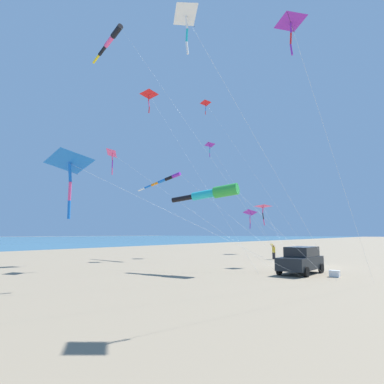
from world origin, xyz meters
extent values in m
plane|color=gray|center=(0.00, 0.00, 0.00)|extent=(600.00, 600.00, 0.00)
cube|color=black|center=(1.47, -5.81, 0.75)|extent=(2.01, 4.37, 0.84)
cube|color=black|center=(1.48, -5.47, 1.51)|extent=(1.73, 2.64, 0.68)
cylinder|color=black|center=(2.34, -7.31, 0.33)|extent=(0.25, 0.67, 0.66)
cylinder|color=black|center=(0.49, -7.24, 0.33)|extent=(0.25, 0.67, 0.66)
cylinder|color=black|center=(2.45, -4.39, 0.33)|extent=(0.25, 0.67, 0.66)
cylinder|color=black|center=(0.60, -4.32, 0.33)|extent=(0.25, 0.67, 0.66)
cube|color=white|center=(3.77, -6.13, 0.18)|extent=(0.60, 0.40, 0.36)
cube|color=white|center=(3.77, -6.13, 0.39)|extent=(0.62, 0.42, 0.06)
cube|color=#232328|center=(-5.28, 5.46, 0.36)|extent=(0.30, 0.18, 0.72)
cylinder|color=gold|center=(-5.28, 5.46, 1.02)|extent=(0.37, 0.37, 0.59)
sphere|color=#A37551|center=(-5.28, 5.46, 1.43)|extent=(0.23, 0.23, 0.23)
cylinder|color=gold|center=(-5.45, 5.33, 1.47)|extent=(0.37, 0.13, 0.45)
cylinder|color=gold|center=(-5.41, 5.62, 1.47)|extent=(0.37, 0.13, 0.45)
cube|color=#B72833|center=(-1.60, 5.20, 0.28)|extent=(0.20, 0.25, 0.57)
cylinder|color=gold|center=(-1.60, 5.20, 0.80)|extent=(0.35, 0.35, 0.47)
sphere|color=beige|center=(-1.60, 5.20, 1.12)|extent=(0.18, 0.18, 0.18)
cylinder|color=gold|center=(-1.44, 5.15, 1.15)|extent=(0.19, 0.29, 0.36)
cylinder|color=gold|center=(-1.65, 5.05, 1.15)|extent=(0.19, 0.29, 0.36)
cube|color=gold|center=(0.51, -1.35, 0.32)|extent=(0.28, 0.23, 0.64)
cylinder|color=#335199|center=(0.51, -1.35, 0.91)|extent=(0.39, 0.39, 0.53)
sphere|color=beige|center=(0.51, -1.35, 1.27)|extent=(0.20, 0.20, 0.20)
cylinder|color=#335199|center=(0.69, -1.29, 1.31)|extent=(0.32, 0.22, 0.40)
cylinder|color=#335199|center=(0.57, -1.53, 1.31)|extent=(0.32, 0.22, 0.40)
pyramid|color=purple|center=(-12.17, 13.67, 5.88)|extent=(1.75, 1.14, 0.77)
cylinder|color=black|center=(-12.16, 13.61, 5.79)|extent=(0.12, 1.26, 0.86)
cylinder|color=purple|center=(-12.18, 13.58, 5.34)|extent=(0.19, 0.22, 0.76)
cylinder|color=#EF4C93|center=(-12.17, 13.54, 4.59)|extent=(0.20, 0.17, 0.76)
cylinder|color=purple|center=(-12.17, 13.51, 3.83)|extent=(0.20, 0.20, 0.76)
cylinder|color=white|center=(-6.82, 10.43, 2.87)|extent=(10.69, 6.37, 5.74)
pyramid|color=white|center=(0.21, -17.13, 13.57)|extent=(1.61, 1.19, 0.71)
cylinder|color=black|center=(0.20, -17.18, 13.50)|extent=(0.29, 1.03, 0.80)
cylinder|color=white|center=(0.21, -17.15, 13.10)|extent=(0.16, 0.19, 0.66)
cylinder|color=#1EB7C6|center=(0.20, -17.11, 12.45)|extent=(0.18, 0.15, 0.66)
cylinder|color=white|center=(0.21, -17.10, 11.80)|extent=(0.19, 0.12, 0.66)
cylinder|color=white|center=(2.29, -12.65, 6.72)|extent=(4.19, 9.05, 13.45)
pyramid|color=purple|center=(-14.48, 6.82, 14.77)|extent=(1.30, 0.90, 0.50)
cylinder|color=black|center=(-14.48, 6.79, 14.70)|extent=(0.14, 0.97, 0.54)
cylinder|color=purple|center=(-14.47, 6.76, 14.37)|extent=(0.09, 0.15, 0.56)
cylinder|color=#1EB7C6|center=(-14.50, 6.75, 13.82)|extent=(0.18, 0.16, 0.56)
cylinder|color=purple|center=(-14.51, 6.77, 13.27)|extent=(0.13, 0.10, 0.55)
cylinder|color=white|center=(-9.98, 7.33, 7.33)|extent=(8.99, 1.09, 14.66)
pyramid|color=blue|center=(-6.29, -19.03, 6.73)|extent=(2.56, 2.17, 1.00)
cylinder|color=black|center=(-6.26, -19.10, 6.62)|extent=(0.76, 1.50, 1.10)
cylinder|color=blue|center=(-6.21, -19.08, 6.02)|extent=(0.29, 0.23, 1.00)
cylinder|color=#EF4C93|center=(-6.22, -19.03, 5.03)|extent=(0.32, 0.27, 1.01)
cylinder|color=blue|center=(-6.27, -18.99, 4.04)|extent=(0.20, 0.21, 0.99)
cylinder|color=white|center=(-1.93, -13.42, 3.27)|extent=(8.66, 11.37, 6.54)
cylinder|color=purple|center=(-14.16, -0.64, 9.42)|extent=(1.16, 0.53, 0.66)
cylinder|color=black|center=(-15.18, -0.74, 9.17)|extent=(1.14, 0.48, 0.62)
cylinder|color=blue|center=(-16.19, -0.84, 8.91)|extent=(1.13, 0.43, 0.57)
cylinder|color=orange|center=(-17.21, -0.94, 8.66)|extent=(1.11, 0.39, 0.53)
cylinder|color=blue|center=(-18.23, -1.04, 8.40)|extent=(1.10, 0.34, 0.48)
cylinder|color=white|center=(-19.25, -1.14, 8.15)|extent=(1.08, 0.29, 0.44)
cylinder|color=white|center=(-7.24, -0.99, 4.72)|extent=(12.83, 0.81, 9.45)
cylinder|color=black|center=(-13.58, -10.28, 21.81)|extent=(1.76, 0.94, 0.73)
cylinder|color=#EF4C93|center=(-15.14, -9.88, 21.60)|extent=(1.72, 0.84, 0.64)
cylinder|color=black|center=(-16.70, -9.47, 21.40)|extent=(1.69, 0.74, 0.54)
cylinder|color=yellow|center=(-18.26, -9.07, 21.19)|extent=(1.65, 0.64, 0.44)
cylinder|color=white|center=(-6.42, -7.30, 10.89)|extent=(12.76, 6.39, 21.78)
cylinder|color=green|center=(-3.03, -8.23, 5.94)|extent=(2.04, 1.20, 1.06)
cylinder|color=#1EB7C6|center=(-4.81, -8.56, 5.73)|extent=(1.97, 0.96, 0.82)
cylinder|color=black|center=(-6.60, -8.90, 5.53)|extent=(1.90, 0.72, 0.59)
cylinder|color=white|center=(0.93, -8.07, 2.91)|extent=(6.15, 0.02, 5.83)
pyramid|color=#EF4C93|center=(-12.58, -11.13, 9.71)|extent=(1.52, 1.19, 0.65)
cylinder|color=black|center=(-12.59, -11.18, 9.65)|extent=(0.35, 0.93, 0.74)
cylinder|color=#EF4C93|center=(-12.56, -11.17, 9.28)|extent=(0.18, 0.14, 0.61)
cylinder|color=purple|center=(-12.55, -11.14, 8.68)|extent=(0.17, 0.16, 0.61)
cylinder|color=#EF4C93|center=(-12.57, -11.11, 8.08)|extent=(0.12, 0.14, 0.61)
cylinder|color=white|center=(-6.42, -8.47, 4.80)|extent=(12.35, 5.43, 9.61)
pyramid|color=purple|center=(4.79, -15.42, 12.21)|extent=(1.13, 0.71, 0.49)
cylinder|color=black|center=(4.79, -15.45, 12.15)|extent=(0.03, 0.88, 0.54)
cylinder|color=purple|center=(4.79, -15.48, 11.84)|extent=(0.11, 0.15, 0.51)
cylinder|color=red|center=(4.78, -15.50, 11.34)|extent=(0.15, 0.13, 0.51)
cylinder|color=purple|center=(4.77, -15.47, 10.83)|extent=(0.15, 0.14, 0.51)
cylinder|color=white|center=(5.52, -11.66, 6.06)|extent=(1.48, 7.59, 12.11)
pyramid|color=red|center=(-13.53, 4.47, 19.63)|extent=(1.27, 1.01, 0.51)
cylinder|color=black|center=(-13.52, 4.43, 19.58)|extent=(0.30, 0.80, 0.58)
cylinder|color=red|center=(-13.52, 4.43, 19.27)|extent=(0.12, 0.12, 0.50)
cylinder|color=blue|center=(-13.54, 4.42, 18.77)|extent=(0.12, 0.09, 0.51)
cylinder|color=red|center=(-13.56, 4.41, 18.27)|extent=(0.10, 0.12, 0.50)
cylinder|color=white|center=(-7.53, 5.78, 9.77)|extent=(11.98, 2.71, 19.54)
pyramid|color=#EF4C93|center=(-2.95, -2.04, 5.26)|extent=(1.45, 1.33, 0.31)
cylinder|color=black|center=(-2.94, -2.05, 5.19)|extent=(0.61, 0.90, 0.25)
cylinder|color=#EF4C93|center=(-2.96, -2.07, 4.86)|extent=(0.16, 0.14, 0.55)
cylinder|color=black|center=(-2.96, -2.06, 4.32)|extent=(0.17, 0.15, 0.55)
cylinder|color=#EF4C93|center=(-2.90, -2.03, 3.77)|extent=(0.17, 0.15, 0.55)
cylinder|color=white|center=(-0.58, -4.56, 2.58)|extent=(4.72, 5.03, 5.15)
pyramid|color=red|center=(-15.85, -3.54, 18.60)|extent=(1.83, 1.79, 0.69)
cylinder|color=black|center=(-15.82, -3.58, 18.52)|extent=(0.85, 0.93, 0.75)
cylinder|color=red|center=(-15.85, -3.59, 18.09)|extent=(0.20, 0.17, 0.72)
cylinder|color=#EF4C93|center=(-15.83, -3.58, 17.38)|extent=(0.24, 0.22, 0.73)
cylinder|color=red|center=(-15.79, -3.57, 16.66)|extent=(0.11, 0.16, 0.72)
cylinder|color=white|center=(-8.36, -5.55, 9.23)|extent=(14.92, 3.95, 18.47)
camera|label=1|loc=(9.36, -28.83, 2.78)|focal=30.46mm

